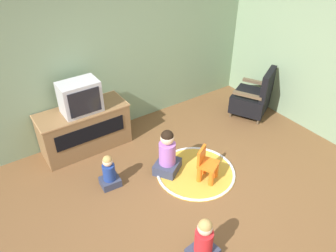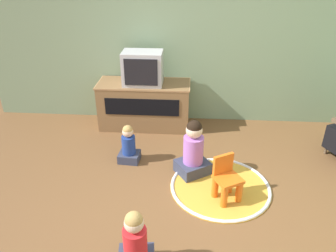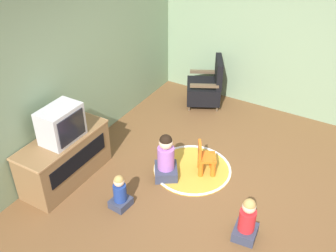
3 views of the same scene
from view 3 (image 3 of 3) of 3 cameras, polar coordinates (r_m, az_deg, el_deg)
The scene contains 11 objects.
ground_plane at distance 5.30m, azimuth 5.80°, elevation -10.61°, with size 30.00×30.00×0.00m, color brown.
wall_back at distance 5.53m, azimuth -15.43°, elevation 8.27°, with size 5.82×0.12×2.85m.
wall_right at distance 6.77m, azimuth 19.61°, elevation 12.24°, with size 0.12×5.30×2.85m.
tv_cabinet at distance 5.55m, azimuth -14.75°, elevation -4.48°, with size 1.34×0.55×0.69m.
television at distance 5.21m, azimuth -15.26°, elevation 0.27°, with size 0.55×0.37×0.47m.
black_armchair at distance 7.16m, azimuth 5.56°, elevation 5.61°, with size 0.82×0.81×0.89m.
yellow_kid_chair at distance 5.58m, azimuth 5.45°, elevation -4.96°, with size 0.34×0.34×0.50m.
play_mat at distance 5.74m, azimuth 3.57°, elevation -6.23°, with size 1.13×1.13×0.04m.
child_watching_left at distance 5.08m, azimuth -6.99°, elevation -9.68°, with size 0.27×0.24×0.50m.
child_watching_center at distance 4.76m, azimuth 11.37°, elevation -13.39°, with size 0.33×0.29×0.59m.
child_watching_right at distance 5.43m, azimuth -0.31°, elevation -4.82°, with size 0.47×0.46×0.70m.
Camera 3 is at (-3.52, -1.45, 3.69)m, focal length 42.00 mm.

